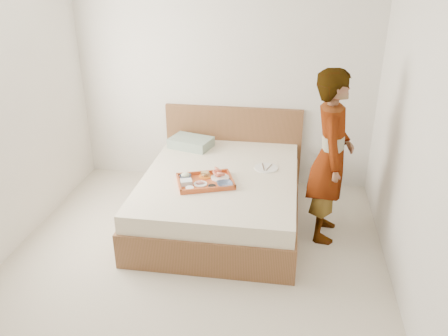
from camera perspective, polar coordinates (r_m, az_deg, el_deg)
ground at (r=4.11m, az=-4.36°, el=-13.40°), size 3.50×4.00×0.01m
wall_back at (r=5.34m, az=-0.03°, el=11.43°), size 3.50×0.01×2.60m
wall_front at (r=1.86m, az=-20.17°, el=-19.10°), size 3.50×0.01×2.60m
wall_right at (r=3.51m, az=23.99°, el=1.86°), size 0.01×4.00×2.60m
bed at (r=4.77m, az=-0.41°, el=-3.66°), size 1.65×2.00×0.53m
headboard at (r=5.55m, az=1.16°, el=3.00°), size 1.65×0.06×0.95m
pillow at (r=5.32m, az=-4.18°, el=3.23°), size 0.54×0.44×0.11m
tray at (r=4.45m, az=-2.38°, el=-1.68°), size 0.64×0.55×0.05m
prawn_plate at (r=4.53m, az=-0.48°, el=-1.22°), size 0.24×0.24×0.01m
navy_bowl_big at (r=4.37m, az=0.09°, el=-2.09°), size 0.19×0.19×0.04m
sauce_dish at (r=4.33m, az=-1.51°, el=-2.40°), size 0.10×0.10×0.03m
meat_plate at (r=4.41m, az=-2.99°, el=-2.02°), size 0.17×0.17×0.01m
bread_plate at (r=4.57m, az=-2.38°, el=-1.04°), size 0.17×0.17×0.01m
salad_bowl at (r=4.54m, az=-4.88°, el=-1.10°), size 0.15×0.15×0.04m
plastic_tub at (r=4.41m, az=-4.80°, el=-1.81°), size 0.14×0.13×0.05m
cheese_round at (r=4.31m, az=-4.35°, el=-2.60°), size 0.10×0.10×0.03m
dinner_plate at (r=4.79m, az=5.34°, el=0.01°), size 0.28×0.28×0.01m
person at (r=4.38m, az=13.31°, el=1.36°), size 0.45×0.64×1.69m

